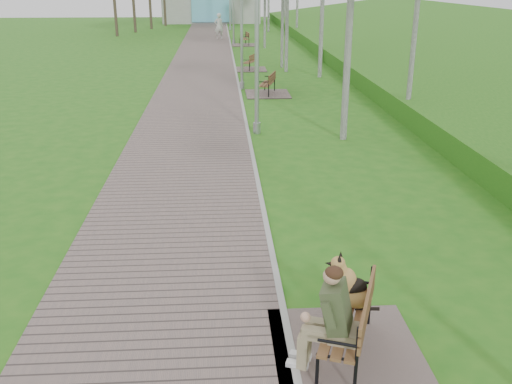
{
  "coord_description": "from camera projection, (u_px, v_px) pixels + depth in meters",
  "views": [
    {
      "loc": [
        -0.83,
        -12.11,
        4.44
      ],
      "look_at": [
        -0.27,
        -3.35,
        1.13
      ],
      "focal_mm": 40.0,
      "sensor_mm": 36.0,
      "label": 1
    }
  ],
  "objects": [
    {
      "name": "pedestrian_near",
      "position": [
        219.0,
        26.0,
        43.42
      ],
      "size": [
        0.82,
        0.68,
        1.93
      ],
      "primitive_type": "imported",
      "rotation": [
        0.0,
        0.0,
        3.5
      ],
      "color": "white",
      "rests_on": "ground"
    },
    {
      "name": "ground",
      "position": [
        258.0,
        187.0,
        12.93
      ],
      "size": [
        120.0,
        120.0,
        0.0
      ],
      "primitive_type": "plane",
      "color": "#236417",
      "rests_on": "ground"
    },
    {
      "name": "bench_second",
      "position": [
        267.0,
        90.0,
        23.04
      ],
      "size": [
        1.76,
        1.95,
        1.08
      ],
      "color": "#6B5B56",
      "rests_on": "ground"
    },
    {
      "name": "bench_far",
      "position": [
        244.0,
        42.0,
        39.87
      ],
      "size": [
        1.8,
        2.0,
        1.1
      ],
      "color": "#6B5B56",
      "rests_on": "ground"
    },
    {
      "name": "kerb",
      "position": [
        233.0,
        59.0,
        33.0
      ],
      "size": [
        0.1,
        67.0,
        0.05
      ],
      "primitive_type": "cube",
      "color": "#999993",
      "rests_on": "ground"
    },
    {
      "name": "lamp_post_second",
      "position": [
        242.0,
        30.0,
        23.36
      ],
      "size": [
        0.2,
        0.2,
        5.2
      ],
      "color": "#9C9EA4",
      "rests_on": "ground"
    },
    {
      "name": "lamp_post_near",
      "position": [
        257.0,
        41.0,
        16.39
      ],
      "size": [
        0.23,
        0.23,
        5.83
      ],
      "color": "#9C9EA4",
      "rests_on": "ground"
    },
    {
      "name": "bench_third",
      "position": [
        250.0,
        66.0,
        29.25
      ],
      "size": [
        1.61,
        1.79,
        0.99
      ],
      "color": "#6B5B56",
      "rests_on": "ground"
    },
    {
      "name": "lamp_post_third",
      "position": [
        233.0,
        6.0,
        39.44
      ],
      "size": [
        0.22,
        0.22,
        5.64
      ],
      "color": "#9C9EA4",
      "rests_on": "ground"
    },
    {
      "name": "walkway",
      "position": [
        203.0,
        59.0,
        32.9
      ],
      "size": [
        3.5,
        67.0,
        0.04
      ],
      "primitive_type": "cube",
      "color": "#6B5B56",
      "rests_on": "ground"
    },
    {
      "name": "embankment",
      "position": [
        445.0,
        61.0,
        32.32
      ],
      "size": [
        14.0,
        70.0,
        1.6
      ],
      "primitive_type": "cube",
      "color": "#427E20",
      "rests_on": "ground"
    },
    {
      "name": "building_north",
      "position": [
        211.0,
        3.0,
        59.74
      ],
      "size": [
        10.0,
        5.2,
        4.0
      ],
      "color": "#9E9E99",
      "rests_on": "ground"
    },
    {
      "name": "bench_main",
      "position": [
        343.0,
        326.0,
        6.96
      ],
      "size": [
        1.85,
        2.06,
        1.62
      ],
      "color": "#6B5B56",
      "rests_on": "ground"
    }
  ]
}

